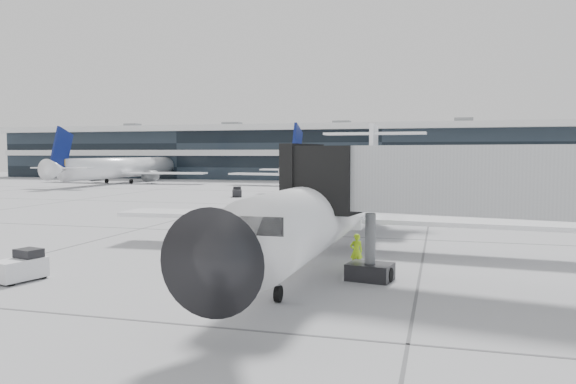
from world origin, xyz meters
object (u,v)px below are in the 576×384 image
(ramp_worker, at_px, (356,251))
(baggage_tug, at_px, (21,267))
(regional_jet, at_px, (340,203))
(jet_bridge, at_px, (545,183))

(ramp_worker, xyz_separation_m, baggage_tug, (-13.55, -6.20, -0.25))
(regional_jet, bearing_deg, jet_bridge, -40.83)
(jet_bridge, bearing_deg, ramp_worker, 166.64)
(regional_jet, bearing_deg, baggage_tug, -135.58)
(jet_bridge, xyz_separation_m, baggage_tug, (-21.09, -2.83, -3.77))
(jet_bridge, relative_size, baggage_tug, 8.03)
(ramp_worker, bearing_deg, regional_jet, -94.08)
(regional_jet, distance_m, ramp_worker, 5.52)
(baggage_tug, bearing_deg, ramp_worker, 38.86)
(ramp_worker, bearing_deg, baggage_tug, 1.93)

